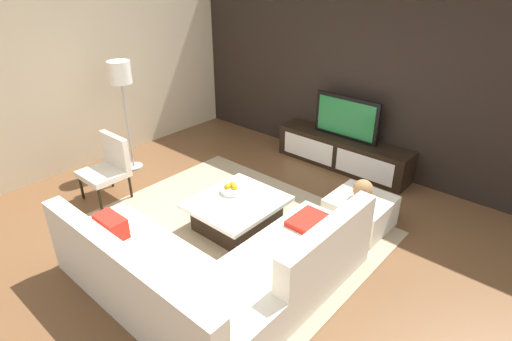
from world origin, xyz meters
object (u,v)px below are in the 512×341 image
object	(u,v)px
media_console	(343,152)
ottoman	(360,212)
accent_chair_near	(109,164)
floor_lamp	(121,79)
television	(346,118)
decorative_ball	(363,189)
coffee_table	(237,213)
sectional_couch	(211,271)
fruit_bowl	(232,189)

from	to	relation	value
media_console	ottoman	distance (m)	1.64
accent_chair_near	floor_lamp	bearing A→B (deg)	126.23
television	decorative_ball	world-z (taller)	television
coffee_table	accent_chair_near	world-z (taller)	accent_chair_near
media_console	accent_chair_near	xyz separation A→B (m)	(-1.93, -2.89, 0.24)
sectional_couch	fruit_bowl	world-z (taller)	sectional_couch
fruit_bowl	television	bearing A→B (deg)	82.70
floor_lamp	fruit_bowl	xyz separation A→B (m)	(2.20, 0.00, -0.99)
media_console	television	distance (m)	0.58
accent_chair_near	coffee_table	bearing A→B (deg)	15.77
television	sectional_couch	xyz separation A→B (m)	(0.51, -3.30, -0.54)
sectional_couch	floor_lamp	bearing A→B (deg)	159.83
sectional_couch	ottoman	distance (m)	2.07
media_console	sectional_couch	size ratio (longest dim) A/B	0.89
sectional_couch	coffee_table	world-z (taller)	sectional_couch
sectional_couch	accent_chair_near	size ratio (longest dim) A/B	2.80
coffee_table	television	bearing A→B (deg)	87.51
sectional_couch	decorative_ball	world-z (taller)	sectional_couch
television	fruit_bowl	world-z (taller)	television
accent_chair_near	ottoman	size ratio (longest dim) A/B	1.24
ottoman	fruit_bowl	distance (m)	1.60
media_console	decorative_ball	xyz separation A→B (m)	(1.01, -1.29, 0.27)
sectional_couch	floor_lamp	size ratio (longest dim) A/B	1.45
floor_lamp	ottoman	distance (m)	3.81
coffee_table	decorative_ball	world-z (taller)	decorative_ball
decorative_ball	sectional_couch	bearing A→B (deg)	-104.11
accent_chair_near	decorative_ball	bearing A→B (deg)	26.36
ottoman	fruit_bowl	world-z (taller)	fruit_bowl
sectional_couch	decorative_ball	distance (m)	2.08
media_console	sectional_couch	xyz separation A→B (m)	(0.51, -3.30, 0.04)
accent_chair_near	floor_lamp	world-z (taller)	floor_lamp
floor_lamp	decorative_ball	distance (m)	3.72
coffee_table	decorative_ball	bearing A→B (deg)	42.09
coffee_table	floor_lamp	world-z (taller)	floor_lamp
fruit_bowl	accent_chair_near	bearing A→B (deg)	-157.31
media_console	television	size ratio (longest dim) A/B	2.05
sectional_couch	decorative_ball	xyz separation A→B (m)	(0.50, 2.01, 0.23)
media_console	coffee_table	world-z (taller)	media_console
coffee_table	decorative_ball	distance (m)	1.54
floor_lamp	decorative_ball	bearing A→B (deg)	14.56
television	accent_chair_near	xyz separation A→B (m)	(-1.93, -2.89, -0.34)
coffee_table	decorative_ball	xyz separation A→B (m)	(1.11, 1.01, 0.32)
media_console	sectional_couch	distance (m)	3.33
floor_lamp	accent_chair_near	bearing A→B (deg)	-51.68
television	sectional_couch	size ratio (longest dim) A/B	0.43
sectional_couch	fruit_bowl	size ratio (longest dim) A/B	8.70
media_console	floor_lamp	size ratio (longest dim) A/B	1.29
media_console	floor_lamp	bearing A→B (deg)	-138.45
sectional_couch	television	bearing A→B (deg)	98.80
accent_chair_near	television	bearing A→B (deg)	54.10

